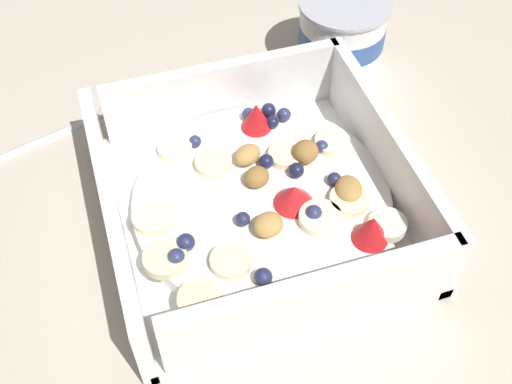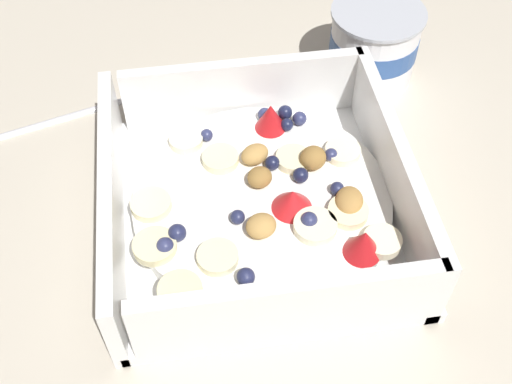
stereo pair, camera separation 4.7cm
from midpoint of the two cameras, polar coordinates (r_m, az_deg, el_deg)
ground_plane at (r=0.49m, az=3.37°, el=-2.80°), size 2.40×2.40×0.00m
fruit_bowl at (r=0.48m, az=3.00°, el=-0.91°), size 0.22×0.22×0.07m
spoon at (r=0.59m, az=-9.82°, el=8.13°), size 0.07×0.17×0.01m
yogurt_cup at (r=0.60m, az=12.77°, el=12.73°), size 0.08×0.08×0.07m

